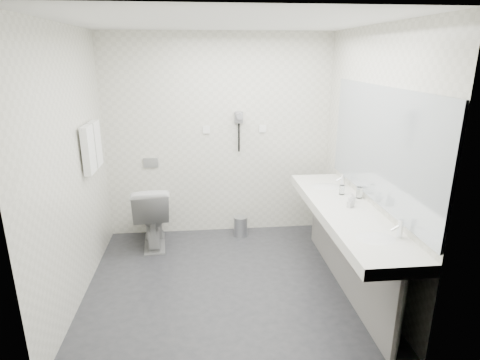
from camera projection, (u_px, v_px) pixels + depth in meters
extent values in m
plane|color=#2A2B2F|center=(227.00, 282.00, 4.10)|extent=(2.80, 2.80, 0.00)
plane|color=white|center=(224.00, 22.00, 3.34)|extent=(2.80, 2.80, 0.00)
plane|color=silver|center=(219.00, 137.00, 4.95)|extent=(2.80, 0.00, 2.80)
plane|color=silver|center=(240.00, 220.00, 2.49)|extent=(2.80, 0.00, 2.80)
plane|color=silver|center=(71.00, 169.00, 3.58)|extent=(0.00, 2.60, 2.60)
plane|color=silver|center=(370.00, 161.00, 3.85)|extent=(0.00, 2.60, 2.60)
cube|color=white|center=(346.00, 213.00, 3.77)|extent=(0.55, 2.20, 0.10)
cube|color=gray|center=(345.00, 253.00, 3.91)|extent=(0.03, 2.15, 0.75)
cylinder|color=silver|center=(399.00, 320.00, 2.92)|extent=(0.06, 0.06, 0.75)
cylinder|color=silver|center=(317.00, 213.00, 4.89)|extent=(0.06, 0.06, 0.75)
cube|color=#B2BCC6|center=(379.00, 145.00, 3.60)|extent=(0.02, 2.20, 1.05)
ellipsoid|color=white|center=(375.00, 240.00, 3.15)|extent=(0.40, 0.31, 0.05)
ellipsoid|color=white|center=(325.00, 188.00, 4.38)|extent=(0.40, 0.31, 0.05)
cylinder|color=silver|center=(400.00, 229.00, 3.14)|extent=(0.04, 0.04, 0.15)
cylinder|color=silver|center=(343.00, 179.00, 4.37)|extent=(0.04, 0.04, 0.15)
imported|color=white|center=(350.00, 203.00, 3.76)|extent=(0.06, 0.06, 0.09)
imported|color=white|center=(352.00, 198.00, 3.90)|extent=(0.10, 0.10, 0.09)
imported|color=white|center=(352.00, 200.00, 3.78)|extent=(0.06, 0.06, 0.14)
cylinder|color=silver|center=(359.00, 193.00, 4.00)|extent=(0.08, 0.08, 0.12)
cylinder|color=silver|center=(342.00, 190.00, 4.11)|extent=(0.06, 0.06, 0.10)
imported|color=white|center=(152.00, 215.00, 4.81)|extent=(0.50, 0.80, 0.77)
cube|color=#B2B5BA|center=(151.00, 163.00, 4.94)|extent=(0.18, 0.02, 0.12)
cylinder|color=#B2B5BA|center=(241.00, 227.00, 5.11)|extent=(0.19, 0.19, 0.24)
cylinder|color=#B2B5BA|center=(241.00, 217.00, 5.07)|extent=(0.17, 0.17, 0.02)
cylinder|color=silver|center=(88.00, 126.00, 4.02)|extent=(0.02, 0.62, 0.02)
cube|color=white|center=(88.00, 150.00, 3.95)|extent=(0.07, 0.24, 0.48)
cube|color=white|center=(95.00, 144.00, 4.22)|extent=(0.07, 0.24, 0.48)
cube|color=gray|center=(239.00, 117.00, 4.87)|extent=(0.10, 0.04, 0.14)
cylinder|color=gray|center=(239.00, 116.00, 4.80)|extent=(0.08, 0.14, 0.08)
cylinder|color=black|center=(239.00, 138.00, 4.93)|extent=(0.02, 0.02, 0.35)
cube|color=white|center=(206.00, 130.00, 4.89)|extent=(0.09, 0.02, 0.09)
cube|color=white|center=(263.00, 129.00, 4.96)|extent=(0.09, 0.02, 0.09)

